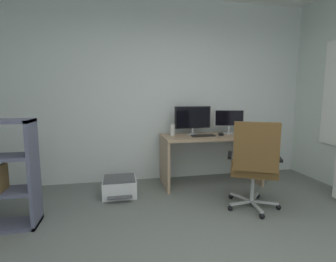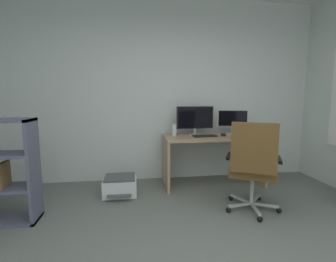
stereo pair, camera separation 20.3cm
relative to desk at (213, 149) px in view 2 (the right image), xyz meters
The scene contains 9 objects.
wall_back 1.18m from the desk, 148.48° to the left, with size 4.82×0.10×2.80m, color silver.
desk is the anchor object (origin of this frame).
monitor_main 0.52m from the desk, 152.83° to the left, with size 0.57×0.18×0.43m.
monitor_secondary 0.56m from the desk, 19.97° to the left, with size 0.46×0.18×0.37m.
keyboard 0.26m from the desk, 153.87° to the right, with size 0.34×0.13×0.02m, color black.
computer_mouse 0.26m from the desk, 16.41° to the right, with size 0.06×0.10×0.03m, color black.
desktop_speaker 0.64m from the desk, behind, with size 0.07×0.07×0.17m, color silver.
office_chair 0.99m from the desk, 81.77° to the right, with size 0.67×0.68×1.04m.
printer 1.44m from the desk, behind, with size 0.44×0.47×0.24m.
Camera 2 is at (-0.45, -1.36, 1.29)m, focal length 26.15 mm.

